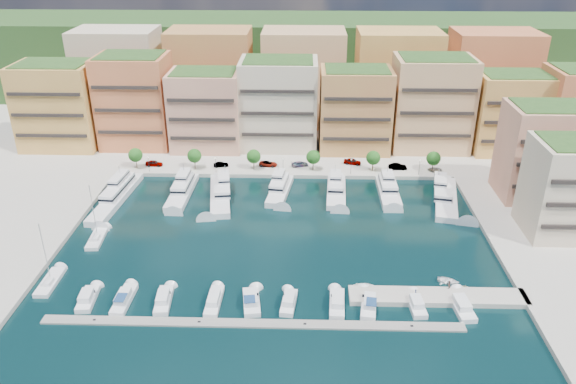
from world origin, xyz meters
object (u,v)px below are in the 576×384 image
Objects in this scene: tree_1 at (194,156)px; person_0 at (416,293)px; lamppost_3 at (351,164)px; tender_2 at (448,281)px; tender_0 at (364,286)px; yacht_5 at (388,190)px; yacht_2 at (220,192)px; cruiser_1 at (124,300)px; tree_4 at (373,158)px; sailboat_0 at (50,283)px; tree_5 at (434,159)px; lamppost_2 at (283,163)px; car_0 at (154,163)px; tender_1 at (418,287)px; car_4 at (352,161)px; sailboat_1 at (97,239)px; car_5 at (398,167)px; cruiser_2 at (164,300)px; tree_0 at (135,155)px; tree_3 at (313,157)px; yacht_1 at (182,190)px; cruiser_4 at (251,302)px; cruiser_0 at (88,299)px; cruiser_3 at (214,301)px; yacht_3 at (280,188)px; lamppost_4 at (420,165)px; tree_2 at (254,156)px; yacht_0 at (117,194)px; yacht_4 at (336,190)px; car_1 at (221,165)px; lamppost_1 at (216,163)px; cruiser_6 at (337,304)px; yacht_6 at (445,195)px; car_3 at (300,164)px; car_2 at (268,164)px; lamppost_0 at (148,162)px; person_1 at (449,285)px; cruiser_7 at (369,304)px; cruiser_9 at (461,306)px.

person_0 is at bearing -48.61° from tree_1.
lamppost_3 is 1.04× the size of tender_2.
yacht_5 is at bearing -19.40° from tender_0.
cruiser_1 is at bearing -104.69° from yacht_2.
sailboat_0 reaches higher than tree_4.
tree_5 is 40.08m from lamppost_2.
tree_5 is 1.23× the size of car_0.
yacht_5 is at bearing 1.68° from tender_1.
car_4 is (1.93, 56.85, 1.41)m from tender_0.
yacht_5 is 1.27× the size of sailboat_1.
cruiser_2 is at bearing 138.21° from car_5.
tree_0 is 48.00m from tree_3.
yacht_1 is (15.21, -13.65, -3.65)m from tree_0.
cruiser_4 is 29.34m from person_0.
cruiser_0 is at bearing -98.88° from tree_1.
tree_5 is at bearing 49.15° from cruiser_3.
yacht_2 is at bearing -159.30° from tree_4.
cruiser_2 is at bearing -112.33° from yacht_3.
tree_5 is 1.35× the size of lamppost_4.
lamppost_4 reaches higher than cruiser_0.
tree_2 reaches higher than car_4.
yacht_1 is at bearing 11.90° from yacht_0.
yacht_1 is at bearing -178.34° from yacht_5.
car_1 is at bearing 155.54° from yacht_4.
yacht_3 is (23.55, -12.16, -3.53)m from tree_1.
lamppost_1 is 18.12m from car_0.
yacht_6 is at bearing 56.51° from cruiser_6.
person_0 reaches higher than car_5.
lamppost_1 is at bearing -97.40° from car_0.
car_2 is at bearing 72.82° from car_3.
yacht_5 reaches higher than car_4.
lamppost_0 reaches higher than person_1.
tree_0 is 40.08m from lamppost_2.
yacht_5 is (44.62, -9.86, -2.62)m from lamppost_1.
cruiser_3 is 0.66× the size of sailboat_1.
tree_3 is 1.14× the size of car_2.
sailboat_1 is (-19.37, 21.35, -0.24)m from cruiser_2.
tree_0 reaches higher than car_1.
tree_0 is at bearing 180.00° from tree_4.
yacht_2 is 49.53m from tender_0.
car_2 is at bearing 16.56° from person_0.
tree_4 reaches higher than yacht_1.
cruiser_0 is at bearing 114.99° from tender_2.
yacht_6 is 43.90m from person_0.
sailboat_1 is (-78.88, -21.77, -0.90)m from yacht_6.
cruiser_1 is 7.16m from cruiser_2.
cruiser_0 is 4.69× the size of person_1.
car_4 is at bearing 168.34° from tree_5.
tree_0 is at bearing 134.60° from cruiser_7.
cruiser_9 is 1.89× the size of car_4.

